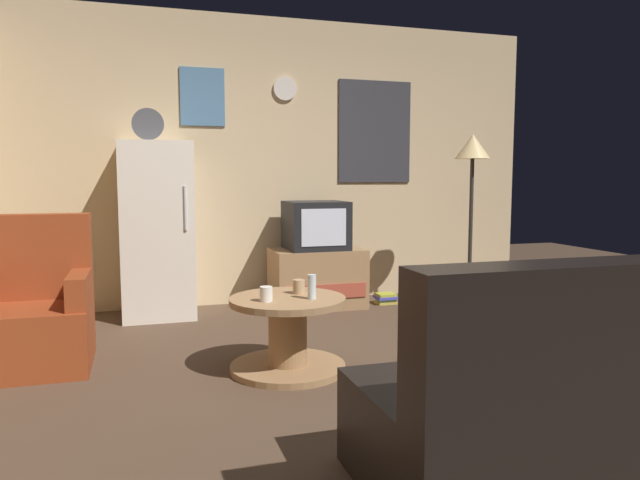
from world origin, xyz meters
The scene contains 13 objects.
ground_plane centered at (0.00, 0.00, 0.00)m, with size 12.00×12.00×0.00m, color #4C3828.
wall_with_art centered at (0.01, 2.45, 1.35)m, with size 5.20×0.12×2.69m.
fridge centered at (-1.15, 2.09, 0.75)m, with size 0.60×0.62×1.77m.
tv_stand centered at (0.27, 2.04, 0.27)m, with size 0.84×0.53×0.54m.
crt_tv centered at (0.26, 2.04, 0.76)m, with size 0.54×0.51×0.44m.
standing_lamp centered at (1.63, 1.62, 1.36)m, with size 0.32×0.32×1.59m.
coffee_table centered at (-0.43, 0.33, 0.23)m, with size 0.72×0.72×0.46m.
wine_glass centered at (-0.30, 0.24, 0.54)m, with size 0.05×0.05×0.15m, color silver.
mug_ceramic_white centered at (-0.58, 0.25, 0.51)m, with size 0.08×0.08×0.09m, color silver.
mug_ceramic_tan centered at (-0.34, 0.42, 0.51)m, with size 0.08×0.08×0.09m, color tan.
armchair centered at (-1.95, 0.90, 0.34)m, with size 0.68×0.68×0.96m.
couch centered at (0.34, -1.34, 0.31)m, with size 1.70×0.80×0.92m.
book_stack centered at (0.94, 1.97, 0.05)m, with size 0.19×0.17×0.10m.
Camera 1 is at (-1.30, -3.16, 1.20)m, focal length 33.25 mm.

